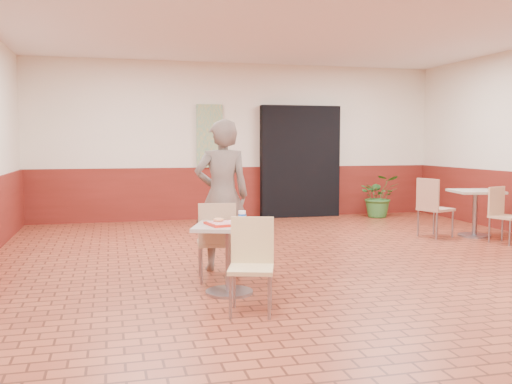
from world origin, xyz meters
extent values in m
cube|color=brown|center=(0.00, 0.00, 0.00)|extent=(8.00, 10.00, 0.01)
cube|color=white|center=(0.00, 0.00, 3.00)|extent=(8.00, 10.00, 0.01)
cube|color=beige|center=(0.00, 5.00, 1.50)|extent=(8.00, 0.01, 3.00)
cube|color=maroon|center=(0.00, 4.98, 0.50)|extent=(8.00, 0.04, 1.00)
cube|color=black|center=(1.20, 4.88, 1.10)|extent=(1.60, 0.22, 2.20)
cube|color=gray|center=(-0.60, 4.94, 1.60)|extent=(0.50, 0.03, 1.20)
cube|color=#B5A492|center=(-1.34, -0.46, 0.66)|extent=(0.65, 0.65, 0.04)
cylinder|color=gray|center=(-1.34, -0.46, 0.32)|extent=(0.07, 0.07, 0.65)
cylinder|color=gray|center=(-1.34, -0.46, 0.01)|extent=(0.47, 0.47, 0.03)
cube|color=#E0C386|center=(-1.29, -1.16, 0.39)|extent=(0.48, 0.48, 0.04)
cube|color=#E0C386|center=(-1.23, -0.99, 0.62)|extent=(0.37, 0.14, 0.42)
cylinder|color=gray|center=(-1.49, -1.26, 0.19)|extent=(0.03, 0.03, 0.37)
cylinder|color=gray|center=(-1.18, -1.36, 0.19)|extent=(0.03, 0.03, 0.37)
cylinder|color=gray|center=(-1.39, -0.95, 0.19)|extent=(0.03, 0.03, 0.37)
cylinder|color=gray|center=(-1.08, -1.05, 0.19)|extent=(0.03, 0.03, 0.37)
cube|color=tan|center=(-1.36, 0.11, 0.40)|extent=(0.43, 0.43, 0.04)
cube|color=tan|center=(-1.38, -0.06, 0.64)|extent=(0.39, 0.07, 0.43)
cylinder|color=gray|center=(-1.18, 0.26, 0.19)|extent=(0.03, 0.03, 0.38)
cylinder|color=gray|center=(-1.51, 0.30, 0.19)|extent=(0.03, 0.03, 0.38)
cylinder|color=gray|center=(-1.21, -0.07, 0.19)|extent=(0.03, 0.03, 0.38)
cylinder|color=gray|center=(-1.55, -0.04, 0.19)|extent=(0.03, 0.03, 0.38)
imported|color=#6A5C52|center=(-1.20, 0.57, 0.87)|extent=(0.65, 0.43, 1.74)
cube|color=red|center=(-1.34, -0.46, 0.69)|extent=(0.41, 0.32, 0.02)
cube|color=#E18585|center=(-1.34, -0.46, 0.71)|extent=(0.37, 0.27, 0.00)
torus|color=#F39758|center=(-1.43, -0.39, 0.72)|extent=(0.11, 0.11, 0.03)
ellipsoid|color=#D3733D|center=(-1.26, -0.51, 0.73)|extent=(0.15, 0.11, 0.04)
cube|color=beige|center=(-1.26, -0.51, 0.75)|extent=(0.13, 0.09, 0.01)
ellipsoid|color=#B67A19|center=(-1.32, -0.53, 0.72)|extent=(0.03, 0.03, 0.02)
cylinder|color=white|center=(-1.18, -0.36, 0.75)|extent=(0.07, 0.07, 0.09)
cylinder|color=blue|center=(-1.18, -0.36, 0.76)|extent=(0.08, 0.08, 0.02)
cube|color=#B7AD93|center=(3.11, 1.93, 0.71)|extent=(0.69, 0.69, 0.04)
cylinder|color=gray|center=(3.11, 1.93, 0.35)|extent=(0.08, 0.08, 0.69)
cylinder|color=gray|center=(3.11, 1.93, 0.01)|extent=(0.50, 0.50, 0.03)
cube|color=tan|center=(2.48, 2.03, 0.44)|extent=(0.54, 0.54, 0.04)
cube|color=tan|center=(2.29, 1.97, 0.69)|extent=(0.16, 0.41, 0.47)
cylinder|color=gray|center=(2.71, 1.91, 0.21)|extent=(0.03, 0.03, 0.42)
cylinder|color=gray|center=(2.59, 2.26, 0.21)|extent=(0.03, 0.03, 0.42)
cylinder|color=gray|center=(2.36, 1.80, 0.21)|extent=(0.03, 0.03, 0.42)
cylinder|color=gray|center=(2.25, 2.15, 0.21)|extent=(0.03, 0.03, 0.42)
cube|color=tan|center=(3.17, 1.26, 0.39)|extent=(0.49, 0.49, 0.04)
cube|color=tan|center=(3.11, 1.42, 0.62)|extent=(0.37, 0.15, 0.42)
cylinder|color=gray|center=(3.07, 1.05, 0.19)|extent=(0.03, 0.03, 0.37)
cylinder|color=gray|center=(2.96, 1.36, 0.19)|extent=(0.03, 0.03, 0.37)
cylinder|color=gray|center=(3.27, 1.47, 0.19)|extent=(0.03, 0.03, 0.37)
imported|color=#34722D|center=(2.69, 4.40, 0.42)|extent=(0.92, 0.86, 0.84)
camera|label=1|loc=(-2.44, -5.85, 1.48)|focal=40.00mm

